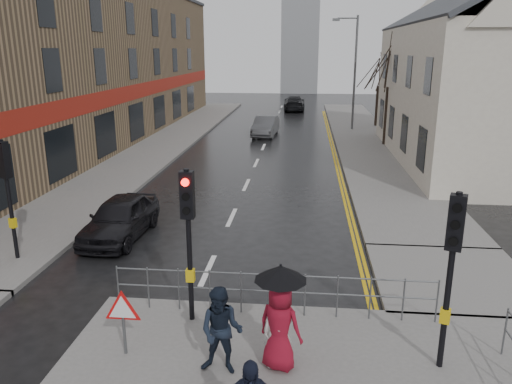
% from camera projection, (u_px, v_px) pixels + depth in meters
% --- Properties ---
extents(ground, '(120.00, 120.00, 0.00)m').
position_uv_depth(ground, '(181.00, 329.00, 10.86)').
color(ground, black).
rests_on(ground, ground).
extents(left_pavement, '(4.00, 44.00, 0.14)m').
position_uv_depth(left_pavement, '(170.00, 139.00, 33.45)').
color(left_pavement, '#605E5B').
rests_on(left_pavement, ground).
extents(right_pavement, '(4.00, 40.00, 0.14)m').
position_uv_depth(right_pavement, '(363.00, 137.00, 34.12)').
color(right_pavement, '#605E5B').
rests_on(right_pavement, ground).
extents(pavement_bridge_right, '(4.00, 4.20, 0.14)m').
position_uv_depth(pavement_bridge_right, '(451.00, 278.00, 13.08)').
color(pavement_bridge_right, '#605E5B').
rests_on(pavement_bridge_right, ground).
extents(building_left_terrace, '(8.00, 42.00, 10.00)m').
position_uv_depth(building_left_terrace, '(77.00, 63.00, 31.66)').
color(building_left_terrace, '#7F6549').
rests_on(building_left_terrace, ground).
extents(building_right_cream, '(9.00, 16.40, 10.10)m').
position_uv_depth(building_right_cream, '(491.00, 71.00, 25.60)').
color(building_right_cream, beige).
rests_on(building_right_cream, ground).
extents(church_tower, '(5.00, 5.00, 18.00)m').
position_uv_depth(church_tower, '(301.00, 25.00, 67.51)').
color(church_tower, gray).
rests_on(church_tower, ground).
extents(traffic_signal_near_left, '(0.28, 0.27, 3.40)m').
position_uv_depth(traffic_signal_near_left, '(188.00, 219.00, 10.35)').
color(traffic_signal_near_left, black).
rests_on(traffic_signal_near_left, near_pavement).
extents(traffic_signal_near_right, '(0.34, 0.33, 3.40)m').
position_uv_depth(traffic_signal_near_right, '(453.00, 251.00, 8.72)').
color(traffic_signal_near_right, black).
rests_on(traffic_signal_near_right, near_pavement).
extents(traffic_signal_far_left, '(0.34, 0.33, 3.40)m').
position_uv_depth(traffic_signal_far_left, '(7.00, 179.00, 13.58)').
color(traffic_signal_far_left, black).
rests_on(traffic_signal_far_left, left_pavement).
extents(guard_railing_front, '(7.14, 0.04, 1.00)m').
position_uv_depth(guard_railing_front, '(273.00, 284.00, 11.01)').
color(guard_railing_front, '#595B5E').
rests_on(guard_railing_front, near_pavement).
extents(warning_sign, '(0.80, 0.07, 1.35)m').
position_uv_depth(warning_sign, '(123.00, 312.00, 9.49)').
color(warning_sign, '#595B5E').
rests_on(warning_sign, near_pavement).
extents(street_lamp, '(1.83, 0.25, 8.00)m').
position_uv_depth(street_lamp, '(353.00, 66.00, 35.77)').
color(street_lamp, '#595B5E').
rests_on(street_lamp, right_pavement).
extents(tree_near, '(2.40, 2.40, 6.58)m').
position_uv_depth(tree_near, '(390.00, 62.00, 29.76)').
color(tree_near, '#2D2119').
rests_on(tree_near, right_pavement).
extents(tree_far, '(2.40, 2.40, 5.64)m').
position_uv_depth(tree_far, '(380.00, 69.00, 37.56)').
color(tree_far, '#2D2119').
rests_on(tree_far, right_pavement).
extents(pedestrian_a, '(0.57, 0.38, 1.52)m').
position_uv_depth(pedestrian_a, '(278.00, 330.00, 9.15)').
color(pedestrian_a, silver).
rests_on(pedestrian_a, near_pavement).
extents(pedestrian_b, '(0.88, 0.72, 1.67)m').
position_uv_depth(pedestrian_b, '(221.00, 331.00, 8.98)').
color(pedestrian_b, black).
rests_on(pedestrian_b, near_pavement).
extents(pedestrian_with_umbrella, '(0.98, 0.96, 2.06)m').
position_uv_depth(pedestrian_with_umbrella, '(280.00, 313.00, 9.03)').
color(pedestrian_with_umbrella, maroon).
rests_on(pedestrian_with_umbrella, near_pavement).
extents(car_parked, '(1.74, 3.99, 1.34)m').
position_uv_depth(car_parked, '(120.00, 218.00, 15.93)').
color(car_parked, black).
rests_on(car_parked, ground).
extents(car_mid, '(1.75, 4.20, 1.35)m').
position_uv_depth(car_mid, '(266.00, 126.00, 34.74)').
color(car_mid, '#3D3E41').
rests_on(car_mid, ground).
extents(car_far, '(2.10, 4.96, 1.43)m').
position_uv_depth(car_far, '(294.00, 103.00, 49.00)').
color(car_far, black).
rests_on(car_far, ground).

